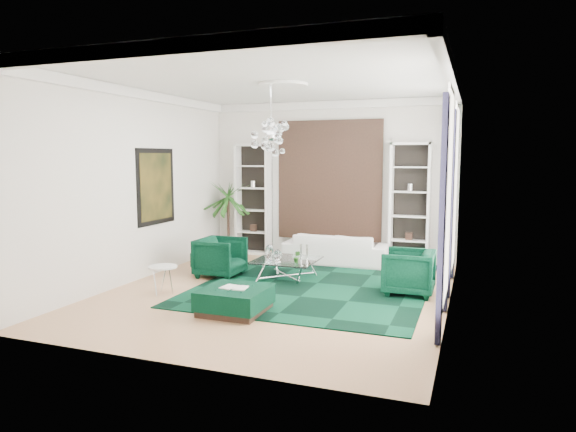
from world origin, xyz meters
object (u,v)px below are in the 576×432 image
at_px(armchair_right, 409,272).
at_px(side_table, 163,280).
at_px(armchair_left, 221,257).
at_px(sofa, 336,249).
at_px(ottoman_side, 218,260).
at_px(ottoman_front, 235,300).
at_px(coffee_table, 287,269).
at_px(palm, 228,207).

height_order(armchair_right, side_table, armchair_right).
distance_m(armchair_left, armchair_right, 3.83).
relative_size(armchair_left, side_table, 1.72).
distance_m(sofa, armchair_left, 2.83).
bearing_deg(armchair_right, armchair_left, -90.99).
bearing_deg(ottoman_side, armchair_right, -9.23).
bearing_deg(armchair_left, ottoman_front, -147.40).
relative_size(sofa, armchair_left, 2.68).
bearing_deg(ottoman_front, armchair_left, 122.60).
bearing_deg(ottoman_side, sofa, 32.18).
bearing_deg(coffee_table, ottoman_side, 167.37).
height_order(coffee_table, ottoman_front, coffee_table).
bearing_deg(armchair_left, armchair_right, -90.99).
bearing_deg(side_table, sofa, 58.14).
distance_m(coffee_table, palm, 3.30).
height_order(armchair_left, side_table, armchair_left).
relative_size(side_table, palm, 0.22).
bearing_deg(palm, armchair_right, -26.25).
distance_m(sofa, coffee_table, 1.93).
distance_m(ottoman_front, palm, 5.13).
height_order(armchair_left, ottoman_side, armchair_left).
bearing_deg(armchair_right, sofa, -138.28).
bearing_deg(palm, ottoman_side, -70.51).
relative_size(armchair_left, ottoman_front, 0.89).
relative_size(ottoman_side, palm, 0.38).
relative_size(ottoman_side, ottoman_front, 0.90).
bearing_deg(sofa, armchair_left, 47.02).
relative_size(coffee_table, palm, 0.50).
bearing_deg(palm, side_table, -80.72).
relative_size(armchair_left, palm, 0.37).
bearing_deg(coffee_table, sofa, 73.58).
bearing_deg(ottoman_front, sofa, 82.51).
xyz_separation_m(armchair_left, armchair_right, (3.83, -0.07, 0.00)).
relative_size(coffee_table, ottoman_front, 1.20).
height_order(side_table, palm, palm).
bearing_deg(side_table, armchair_left, 77.83).
distance_m(sofa, side_table, 4.30).
height_order(ottoman_side, side_table, side_table).
relative_size(sofa, coffee_table, 2.00).
xyz_separation_m(armchair_left, palm, (-0.98, 2.31, 0.79)).
xyz_separation_m(armchair_left, coffee_table, (1.38, 0.22, -0.20)).
bearing_deg(side_table, coffee_table, 46.29).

